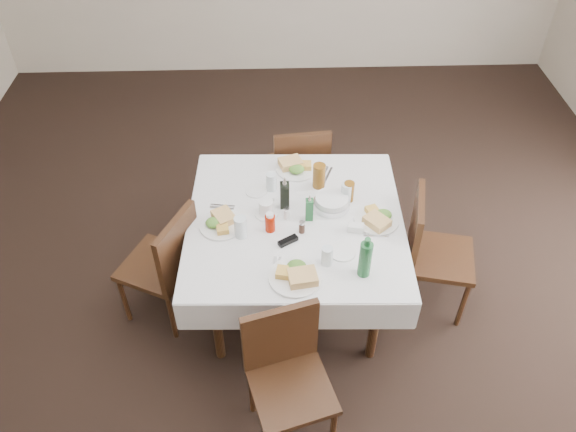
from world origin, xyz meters
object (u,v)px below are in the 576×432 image
object	(u,v)px
water_e	(347,193)
green_bottle	(365,259)
water_n	(271,182)
water_w	(241,227)
water_s	(327,256)
oil_cruet_green	(309,209)
chair_west	(168,261)
dining_table	(295,228)
ketchup_bottle	(270,222)
chair_north	(300,167)
chair_east	(429,247)
oil_cruet_dark	(285,194)
chair_south	(286,368)
bread_basket	(332,202)
coffee_mug	(266,208)

from	to	relation	value
water_e	green_bottle	bearing A→B (deg)	-87.29
water_n	water_w	bearing A→B (deg)	-113.67
water_s	water_e	distance (m)	0.57
water_n	water_s	distance (m)	0.74
oil_cruet_green	chair_west	bearing A→B (deg)	-173.59
water_n	water_w	world-z (taller)	water_w
dining_table	ketchup_bottle	bearing A→B (deg)	-149.05
chair_north	chair_east	bearing A→B (deg)	-48.06
oil_cruet_dark	ketchup_bottle	xyz separation A→B (m)	(-0.09, -0.21, -0.04)
water_n	chair_south	bearing A→B (deg)	-87.15
chair_north	water_w	xyz separation A→B (m)	(-0.41, -0.99, 0.33)
dining_table	bread_basket	xyz separation A→B (m)	(0.23, 0.10, 0.12)
chair_north	green_bottle	distance (m)	1.40
water_e	coffee_mug	distance (m)	0.53
chair_south	green_bottle	xyz separation A→B (m)	(0.45, 0.44, 0.38)
chair_south	chair_west	size ratio (longest dim) A/B	0.98
water_e	chair_south	bearing A→B (deg)	-111.58
dining_table	green_bottle	size ratio (longest dim) A/B	5.04
water_n	water_e	xyz separation A→B (m)	(0.48, -0.13, 0.01)
chair_north	oil_cruet_green	distance (m)	0.92
water_s	oil_cruet_green	distance (m)	0.39
ketchup_bottle	coffee_mug	distance (m)	0.15
dining_table	water_w	bearing A→B (deg)	-157.63
water_n	coffee_mug	xyz separation A→B (m)	(-0.03, -0.24, -0.01)
water_e	oil_cruet_green	distance (m)	0.30
water_s	green_bottle	xyz separation A→B (m)	(0.20, -0.09, 0.06)
oil_cruet_green	coffee_mug	distance (m)	0.27
oil_cruet_green	coffee_mug	size ratio (longest dim) A/B	1.32
water_n	bread_basket	bearing A→B (deg)	-26.24
water_s	bread_basket	size ratio (longest dim) A/B	0.52
water_s	dining_table	bearing A→B (deg)	113.15
ketchup_bottle	water_n	bearing A→B (deg)	88.17
water_e	coffee_mug	size ratio (longest dim) A/B	0.91
dining_table	chair_west	bearing A→B (deg)	-172.70
water_n	green_bottle	world-z (taller)	green_bottle
chair_south	chair_west	xyz separation A→B (m)	(-0.73, 0.80, 0.01)
coffee_mug	oil_cruet_dark	bearing A→B (deg)	29.76
chair_east	ketchup_bottle	bearing A→B (deg)	-176.95
bread_basket	oil_cruet_green	world-z (taller)	oil_cruet_green
water_s	coffee_mug	xyz separation A→B (m)	(-0.34, 0.43, -0.01)
chair_west	bread_basket	size ratio (longest dim) A/B	3.86
chair_south	chair_west	bearing A→B (deg)	132.57
green_bottle	chair_north	bearing A→B (deg)	102.41
dining_table	chair_west	distance (m)	0.84
dining_table	water_e	world-z (taller)	water_e
coffee_mug	green_bottle	xyz separation A→B (m)	(0.54, -0.51, 0.07)
dining_table	green_bottle	world-z (taller)	green_bottle
chair_north	water_w	world-z (taller)	water_w
oil_cruet_dark	water_n	bearing A→B (deg)	115.09
chair_south	water_n	distance (m)	1.24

